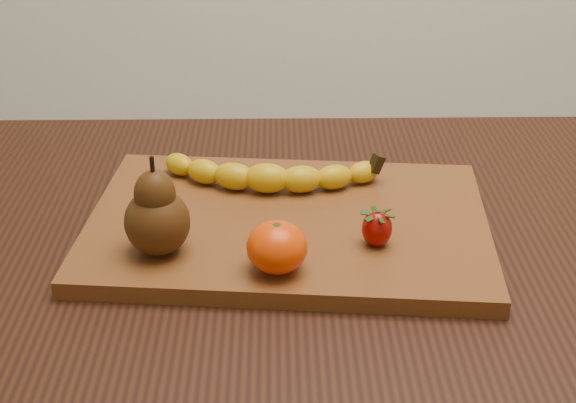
{
  "coord_description": "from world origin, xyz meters",
  "views": [
    {
      "loc": [
        0.0,
        -0.78,
        1.23
      ],
      "look_at": [
        0.02,
        0.01,
        0.8
      ],
      "focal_mm": 50.0,
      "sensor_mm": 36.0,
      "label": 1
    }
  ],
  "objects_px": {
    "cutting_board": "(288,225)",
    "mandarin": "(277,247)",
    "pear": "(156,206)",
    "table": "(274,309)"
  },
  "relations": [
    {
      "from": "cutting_board",
      "to": "mandarin",
      "type": "xyz_separation_m",
      "value": [
        -0.01,
        -0.11,
        0.04
      ]
    },
    {
      "from": "pear",
      "to": "mandarin",
      "type": "xyz_separation_m",
      "value": [
        0.12,
        -0.04,
        -0.03
      ]
    },
    {
      "from": "table",
      "to": "mandarin",
      "type": "height_order",
      "value": "mandarin"
    },
    {
      "from": "table",
      "to": "pear",
      "type": "height_order",
      "value": "pear"
    },
    {
      "from": "mandarin",
      "to": "table",
      "type": "bearing_deg",
      "value": 92.37
    },
    {
      "from": "cutting_board",
      "to": "mandarin",
      "type": "relative_size",
      "value": 7.26
    },
    {
      "from": "table",
      "to": "cutting_board",
      "type": "relative_size",
      "value": 2.22
    },
    {
      "from": "cutting_board",
      "to": "mandarin",
      "type": "height_order",
      "value": "mandarin"
    },
    {
      "from": "pear",
      "to": "cutting_board",
      "type": "bearing_deg",
      "value": 26.51
    },
    {
      "from": "cutting_board",
      "to": "pear",
      "type": "relative_size",
      "value": 4.19
    }
  ]
}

